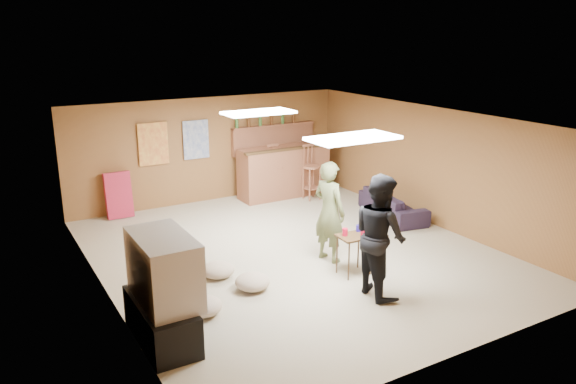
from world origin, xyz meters
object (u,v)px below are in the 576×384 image
bar_counter (284,172)px  sofa (393,204)px  tray_table (354,255)px  person_black (380,235)px  tv_body (164,269)px  person_olive (329,212)px

bar_counter → sofa: (1.14, -2.31, -0.30)m
tray_table → person_black: bearing=-97.6°
tv_body → tray_table: tv_body is taller
tv_body → bar_counter: bearing=47.0°
tv_body → person_black: bearing=-6.2°
tv_body → tray_table: size_ratio=1.79×
bar_counter → person_black: size_ratio=1.17×
bar_counter → tray_table: (-1.14, -4.09, -0.24)m
bar_counter → sofa: bar_counter is taller
tv_body → bar_counter: size_ratio=0.55×
bar_counter → tray_table: bar_counter is taller
tv_body → tray_table: bearing=6.9°
person_olive → tray_table: 0.81m
person_black → tray_table: 0.88m
person_olive → sofa: bearing=-77.5°
sofa → tray_table: size_ratio=2.74×
tv_body → person_black: 2.93m
bar_counter → sofa: bearing=-63.8°
person_black → tray_table: person_black is taller
person_olive → sofa: size_ratio=0.96×
bar_counter → person_olive: bearing=-108.6°
person_olive → person_black: (-0.08, -1.32, 0.05)m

